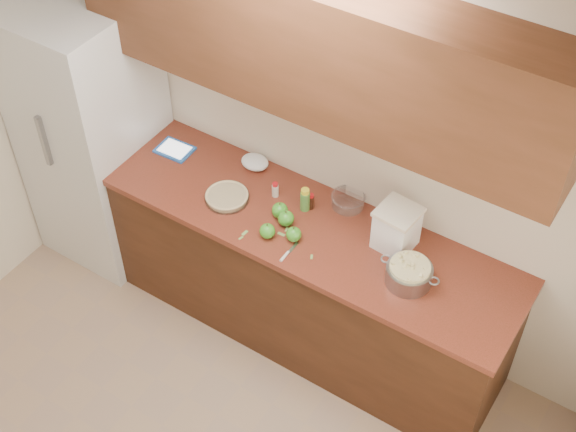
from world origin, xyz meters
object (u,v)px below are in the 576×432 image
Objects in this scene: colander at (409,274)px; tablet at (175,150)px; flour_canister at (397,228)px; pie at (227,197)px.

colander is 1.48× the size of tablet.
tablet is (-1.63, 0.16, -0.05)m from colander.
flour_canister is 1.46m from tablet.
flour_canister reaches higher than colander.
pie is at bearing -167.92° from flour_canister.
colander reaches higher than tablet.
colander is (1.13, 0.01, 0.04)m from pie.
pie is 1.14× the size of tablet.
flour_canister is (0.95, 0.20, 0.11)m from pie.
pie is 0.98m from flour_canister.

